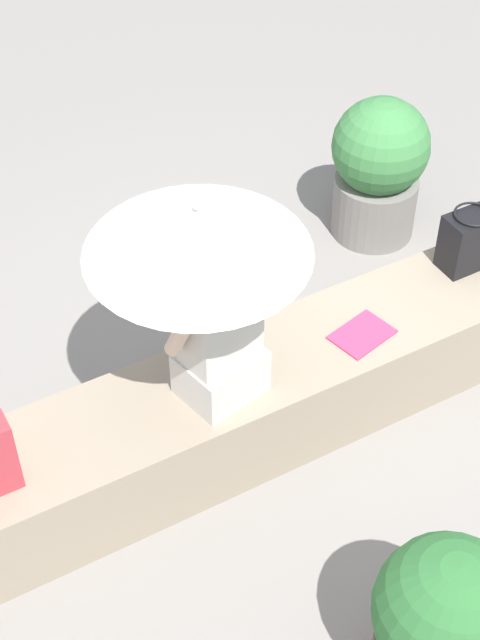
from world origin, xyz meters
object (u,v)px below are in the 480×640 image
person_seated (220,326)px  parasol (198,232)px  magazine (362,334)px  planter_near (445,627)px  planter_far (379,167)px  handbag_black (468,240)px

person_seated → parasol: 0.49m
magazine → planter_near: size_ratio=0.34×
planter_near → planter_far: planter_far is taller
person_seated → planter_far: size_ratio=1.02×
person_seated → planter_near: 1.46m
handbag_black → planter_near: bearing=49.5°
parasol → planter_far: (-1.69, -1.05, -0.90)m
parasol → planter_far: 2.18m
magazine → planter_far: 1.43m
planter_near → parasol: bearing=-80.5°
person_seated → handbag_black: size_ratio=2.78×
person_seated → planter_far: bearing=-146.1°
handbag_black → planter_far: bearing=-98.9°
handbag_black → person_seated: bearing=5.8°
parasol → planter_far: size_ratio=1.14×
handbag_black → planter_far: 0.97m
person_seated → planter_far: 2.00m
handbag_black → magazine: handbag_black is taller
planter_near → planter_far: size_ratio=0.93×
parasol → planter_near: (-0.24, 1.42, -0.93)m
person_seated → handbag_black: person_seated is taller
handbag_black → magazine: 0.78m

